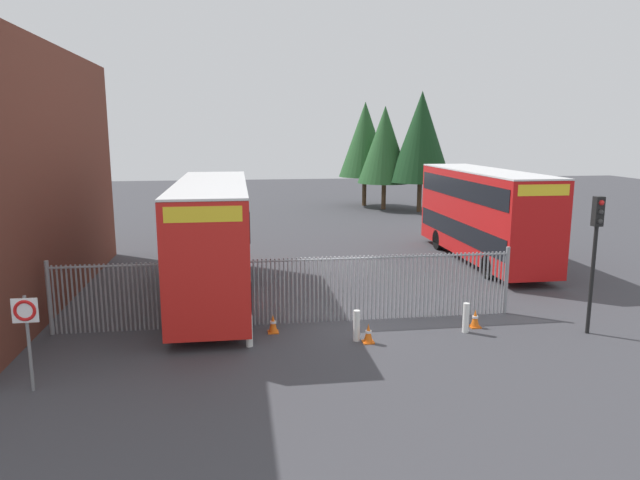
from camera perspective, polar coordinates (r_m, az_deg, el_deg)
ground_plane at (r=26.96m, az=-1.21°, el=-2.61°), size 100.00×100.00×0.00m
palisade_fence at (r=18.80m, az=-2.94°, el=-4.83°), size 15.06×0.14×2.35m
double_decker_bus_near_gate at (r=21.52m, az=-10.59°, el=0.39°), size 2.54×10.81×4.42m
double_decker_bus_behind_fence_left at (r=28.72m, az=15.88°, el=2.72°), size 2.54×10.81×4.42m
bollard_near_left at (r=17.13m, az=-7.04°, el=-8.95°), size 0.20×0.20×0.95m
bollard_center_front at (r=17.47m, az=3.66°, el=-8.49°), size 0.20×0.20×0.95m
bollard_near_right at (r=18.71m, az=14.29°, el=-7.49°), size 0.20×0.20×0.95m
traffic_cone_by_gate at (r=18.23m, az=-4.69°, el=-8.29°), size 0.34×0.34×0.59m
traffic_cone_mid_forecourt at (r=19.31m, az=15.15°, el=-7.54°), size 0.34×0.34×0.59m
traffic_cone_near_kerb at (r=17.40m, az=4.82°, el=-9.23°), size 0.34×0.34×0.59m
speed_limit_sign_post at (r=15.45m, az=-27.15°, el=-7.20°), size 0.60×0.14×2.40m
traffic_light_kerbside at (r=19.33m, az=25.70°, el=0.03°), size 0.28×0.33×4.30m
tree_tall_back at (r=45.63m, az=10.02°, el=10.04°), size 4.85×4.85×9.27m
tree_short_side at (r=46.65m, az=6.45°, el=9.38°), size 4.26×4.26×8.23m
tree_mid_row at (r=48.86m, az=4.49°, el=9.91°), size 4.33×4.33×8.66m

